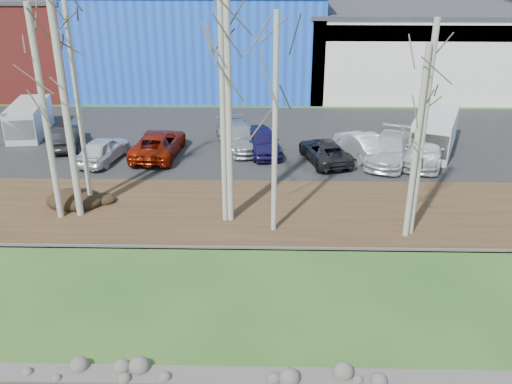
{
  "coord_description": "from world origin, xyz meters",
  "views": [
    {
      "loc": [
        -0.27,
        -10.44,
        12.55
      ],
      "look_at": [
        -0.76,
        11.39,
        2.5
      ],
      "focal_mm": 40.0,
      "sensor_mm": 36.0,
      "label": 1
    }
  ],
  "objects_px": {
    "car_3": "(240,136)",
    "car_4": "(262,141)",
    "car_5": "(361,144)",
    "car_6": "(325,151)",
    "car_8": "(390,149)",
    "van_grey": "(28,120)",
    "car_7": "(425,149)",
    "car_2": "(158,144)",
    "car_1": "(66,136)",
    "car_0": "(103,149)",
    "van_white": "(434,134)"
  },
  "relations": [
    {
      "from": "car_0",
      "to": "car_6",
      "type": "bearing_deg",
      "value": -166.06
    },
    {
      "from": "car_3",
      "to": "car_4",
      "type": "relative_size",
      "value": 1.16
    },
    {
      "from": "car_1",
      "to": "car_7",
      "type": "xyz_separation_m",
      "value": [
        21.82,
        -2.0,
        0.09
      ]
    },
    {
      "from": "car_3",
      "to": "van_grey",
      "type": "distance_m",
      "value": 14.21
    },
    {
      "from": "car_0",
      "to": "van_white",
      "type": "height_order",
      "value": "van_white"
    },
    {
      "from": "car_0",
      "to": "car_5",
      "type": "distance_m",
      "value": 15.3
    },
    {
      "from": "car_3",
      "to": "van_grey",
      "type": "xyz_separation_m",
      "value": [
        -14.06,
        2.07,
        0.29
      ]
    },
    {
      "from": "car_0",
      "to": "car_3",
      "type": "xyz_separation_m",
      "value": [
        7.91,
        2.47,
        0.02
      ]
    },
    {
      "from": "car_6",
      "to": "van_grey",
      "type": "bearing_deg",
      "value": -28.29
    },
    {
      "from": "car_3",
      "to": "van_grey",
      "type": "relative_size",
      "value": 1.05
    },
    {
      "from": "car_4",
      "to": "car_8",
      "type": "distance_m",
      "value": 7.59
    },
    {
      "from": "car_5",
      "to": "car_1",
      "type": "bearing_deg",
      "value": -23.02
    },
    {
      "from": "car_6",
      "to": "car_8",
      "type": "xyz_separation_m",
      "value": [
        3.81,
        0.12,
        0.15
      ]
    },
    {
      "from": "car_7",
      "to": "van_white",
      "type": "relative_size",
      "value": 0.94
    },
    {
      "from": "car_6",
      "to": "car_3",
      "type": "bearing_deg",
      "value": -39.44
    },
    {
      "from": "van_grey",
      "to": "car_6",
      "type": "bearing_deg",
      "value": -19.59
    },
    {
      "from": "car_5",
      "to": "car_6",
      "type": "xyz_separation_m",
      "value": [
        -2.25,
        -0.94,
        -0.11
      ]
    },
    {
      "from": "car_2",
      "to": "car_1",
      "type": "bearing_deg",
      "value": -8.34
    },
    {
      "from": "car_1",
      "to": "car_3",
      "type": "bearing_deg",
      "value": 167.79
    },
    {
      "from": "van_white",
      "to": "car_7",
      "type": "bearing_deg",
      "value": -97.27
    },
    {
      "from": "car_6",
      "to": "van_grey",
      "type": "height_order",
      "value": "van_grey"
    },
    {
      "from": "car_3",
      "to": "car_5",
      "type": "height_order",
      "value": "car_3"
    },
    {
      "from": "car_0",
      "to": "car_7",
      "type": "relative_size",
      "value": 0.79
    },
    {
      "from": "car_2",
      "to": "car_3",
      "type": "height_order",
      "value": "car_3"
    },
    {
      "from": "car_1",
      "to": "car_6",
      "type": "relative_size",
      "value": 0.92
    },
    {
      "from": "car_7",
      "to": "car_1",
      "type": "bearing_deg",
      "value": -164.44
    },
    {
      "from": "car_2",
      "to": "car_5",
      "type": "xyz_separation_m",
      "value": [
        12.18,
        0.19,
        -0.01
      ]
    },
    {
      "from": "car_2",
      "to": "car_4",
      "type": "height_order",
      "value": "car_4"
    },
    {
      "from": "van_white",
      "to": "van_grey",
      "type": "height_order",
      "value": "van_white"
    },
    {
      "from": "car_3",
      "to": "car_8",
      "type": "bearing_deg",
      "value": -32.51
    },
    {
      "from": "car_1",
      "to": "car_6",
      "type": "xyz_separation_m",
      "value": [
        15.95,
        -2.12,
        -0.06
      ]
    },
    {
      "from": "car_2",
      "to": "car_6",
      "type": "relative_size",
      "value": 1.19
    },
    {
      "from": "car_5",
      "to": "car_2",
      "type": "bearing_deg",
      "value": -18.38
    },
    {
      "from": "car_1",
      "to": "car_2",
      "type": "relative_size",
      "value": 0.78
    },
    {
      "from": "car_5",
      "to": "car_7",
      "type": "bearing_deg",
      "value": 147.96
    },
    {
      "from": "car_5",
      "to": "car_7",
      "type": "relative_size",
      "value": 0.83
    },
    {
      "from": "car_3",
      "to": "car_1",
      "type": "bearing_deg",
      "value": 161.69
    },
    {
      "from": "car_3",
      "to": "car_4",
      "type": "xyz_separation_m",
      "value": [
        1.42,
        -0.92,
        0.01
      ]
    },
    {
      "from": "car_6",
      "to": "car_7",
      "type": "bearing_deg",
      "value": 165.59
    },
    {
      "from": "car_1",
      "to": "car_8",
      "type": "distance_m",
      "value": 19.86
    },
    {
      "from": "car_3",
      "to": "car_7",
      "type": "relative_size",
      "value": 0.96
    },
    {
      "from": "car_1",
      "to": "car_4",
      "type": "distance_m",
      "value": 12.29
    },
    {
      "from": "car_5",
      "to": "car_4",
      "type": "bearing_deg",
      "value": -23.13
    },
    {
      "from": "car_4",
      "to": "car_6",
      "type": "relative_size",
      "value": 0.98
    },
    {
      "from": "car_4",
      "to": "car_5",
      "type": "distance_m",
      "value": 5.94
    },
    {
      "from": "car_1",
      "to": "van_grey",
      "type": "xyz_separation_m",
      "value": [
        -3.21,
        2.2,
        0.35
      ]
    },
    {
      "from": "car_0",
      "to": "car_2",
      "type": "bearing_deg",
      "value": -149.69
    },
    {
      "from": "car_2",
      "to": "car_7",
      "type": "xyz_separation_m",
      "value": [
        15.8,
        -0.62,
        0.03
      ]
    },
    {
      "from": "car_0",
      "to": "car_1",
      "type": "xyz_separation_m",
      "value": [
        -2.94,
        2.34,
        -0.03
      ]
    },
    {
      "from": "car_6",
      "to": "van_grey",
      "type": "xyz_separation_m",
      "value": [
        -19.16,
        4.32,
        0.41
      ]
    }
  ]
}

